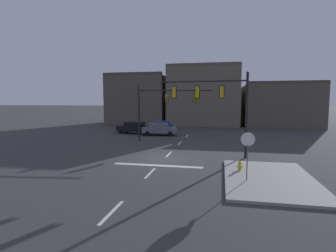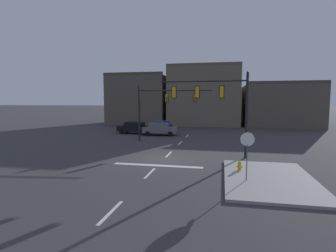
{
  "view_description": "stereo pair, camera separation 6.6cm",
  "coord_description": "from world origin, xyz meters",
  "px_view_note": "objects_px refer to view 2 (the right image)",
  "views": [
    {
      "loc": [
        4.36,
        -19.82,
        4.58
      ],
      "look_at": [
        -0.18,
        2.53,
        2.37
      ],
      "focal_mm": 28.35,
      "sensor_mm": 36.0,
      "label": 1
    },
    {
      "loc": [
        4.42,
        -19.8,
        4.58
      ],
      "look_at": [
        -0.18,
        2.53,
        2.37
      ],
      "focal_mm": 28.35,
      "sensor_mm": 36.0,
      "label": 2
    }
  ],
  "objects_px": {
    "stop_sign": "(247,145)",
    "car_lot_farside": "(159,129)",
    "car_lot_nearside": "(134,127)",
    "signal_mast_far_side": "(161,103)",
    "signal_mast_near_side": "(217,100)",
    "car_lot_middle": "(162,126)",
    "fire_hydrant": "(239,167)"
  },
  "relations": [
    {
      "from": "car_lot_middle",
      "to": "fire_hydrant",
      "type": "relative_size",
      "value": 6.16
    },
    {
      "from": "signal_mast_far_side",
      "to": "car_lot_middle",
      "type": "bearing_deg",
      "value": 102.31
    },
    {
      "from": "car_lot_nearside",
      "to": "car_lot_farside",
      "type": "relative_size",
      "value": 1.0
    },
    {
      "from": "car_lot_nearside",
      "to": "fire_hydrant",
      "type": "height_order",
      "value": "car_lot_nearside"
    },
    {
      "from": "signal_mast_far_side",
      "to": "signal_mast_near_side",
      "type": "bearing_deg",
      "value": -48.79
    },
    {
      "from": "car_lot_middle",
      "to": "fire_hydrant",
      "type": "bearing_deg",
      "value": -64.23
    },
    {
      "from": "stop_sign",
      "to": "car_lot_middle",
      "type": "bearing_deg",
      "value": 114.08
    },
    {
      "from": "signal_mast_far_side",
      "to": "stop_sign",
      "type": "bearing_deg",
      "value": -59.82
    },
    {
      "from": "signal_mast_near_side",
      "to": "stop_sign",
      "type": "height_order",
      "value": "signal_mast_near_side"
    },
    {
      "from": "fire_hydrant",
      "to": "car_lot_farside",
      "type": "bearing_deg",
      "value": 119.24
    },
    {
      "from": "car_lot_farside",
      "to": "fire_hydrant",
      "type": "bearing_deg",
      "value": -60.76
    },
    {
      "from": "car_lot_middle",
      "to": "stop_sign",
      "type": "bearing_deg",
      "value": -65.92
    },
    {
      "from": "signal_mast_near_side",
      "to": "car_lot_nearside",
      "type": "distance_m",
      "value": 17.81
    },
    {
      "from": "signal_mast_near_side",
      "to": "car_lot_farside",
      "type": "bearing_deg",
      "value": 122.86
    },
    {
      "from": "stop_sign",
      "to": "fire_hydrant",
      "type": "relative_size",
      "value": 3.77
    },
    {
      "from": "stop_sign",
      "to": "fire_hydrant",
      "type": "bearing_deg",
      "value": 96.5
    },
    {
      "from": "car_lot_nearside",
      "to": "signal_mast_far_side",
      "type": "bearing_deg",
      "value": -47.98
    },
    {
      "from": "signal_mast_far_side",
      "to": "car_lot_farside",
      "type": "relative_size",
      "value": 1.78
    },
    {
      "from": "car_lot_nearside",
      "to": "stop_sign",
      "type": "bearing_deg",
      "value": -55.97
    },
    {
      "from": "car_lot_nearside",
      "to": "car_lot_middle",
      "type": "xyz_separation_m",
      "value": [
        3.44,
        2.39,
        0.0
      ]
    },
    {
      "from": "signal_mast_far_side",
      "to": "fire_hydrant",
      "type": "height_order",
      "value": "signal_mast_far_side"
    },
    {
      "from": "signal_mast_far_side",
      "to": "car_lot_farside",
      "type": "distance_m",
      "value": 5.89
    },
    {
      "from": "car_lot_nearside",
      "to": "car_lot_farside",
      "type": "height_order",
      "value": "same"
    },
    {
      "from": "stop_sign",
      "to": "car_lot_farside",
      "type": "xyz_separation_m",
      "value": [
        -9.44,
        18.57,
        -1.29
      ]
    },
    {
      "from": "stop_sign",
      "to": "car_lot_nearside",
      "type": "xyz_separation_m",
      "value": [
        -13.34,
        19.75,
        -1.29
      ]
    },
    {
      "from": "signal_mast_near_side",
      "to": "car_lot_middle",
      "type": "relative_size",
      "value": 1.54
    },
    {
      "from": "car_lot_nearside",
      "to": "car_lot_farside",
      "type": "distance_m",
      "value": 4.07
    },
    {
      "from": "car_lot_farside",
      "to": "fire_hydrant",
      "type": "xyz_separation_m",
      "value": [
        9.2,
        -16.42,
        -0.53
      ]
    },
    {
      "from": "car_lot_middle",
      "to": "car_lot_farside",
      "type": "distance_m",
      "value": 3.6
    },
    {
      "from": "stop_sign",
      "to": "car_lot_farside",
      "type": "height_order",
      "value": "stop_sign"
    },
    {
      "from": "car_lot_nearside",
      "to": "car_lot_middle",
      "type": "height_order",
      "value": "same"
    },
    {
      "from": "car_lot_farside",
      "to": "fire_hydrant",
      "type": "height_order",
      "value": "car_lot_farside"
    }
  ]
}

